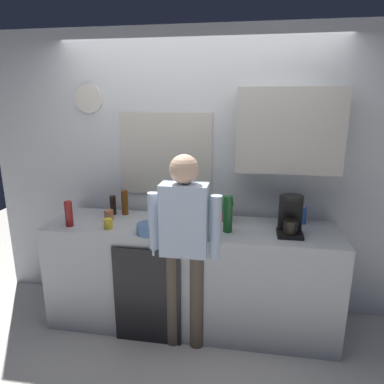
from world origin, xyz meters
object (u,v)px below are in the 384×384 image
(bottle_dark_sauce, at_px, (113,205))
(mixing_bowl, at_px, (150,229))
(potted_plant, at_px, (225,206))
(bottle_olive_oil, at_px, (163,210))
(cup_yellow_cup, at_px, (108,224))
(bottle_red_vinegar, at_px, (69,214))
(coffee_maker, at_px, (290,217))
(cup_terracotta_mug, at_px, (109,215))
(cup_white_mug, at_px, (180,227))
(dish_soap, at_px, (303,215))
(person_at_sink, at_px, (184,238))
(bottle_green_wine, at_px, (228,214))
(bottle_amber_beer, at_px, (125,203))

(bottle_dark_sauce, distance_m, mixing_bowl, 0.63)
(mixing_bowl, distance_m, potted_plant, 0.71)
(bottle_olive_oil, height_order, bottle_dark_sauce, bottle_olive_oil)
(bottle_dark_sauce, height_order, potted_plant, potted_plant)
(cup_yellow_cup, bearing_deg, bottle_olive_oil, 22.21)
(bottle_red_vinegar, xyz_separation_m, potted_plant, (1.29, 0.36, 0.02))
(coffee_maker, xyz_separation_m, bottle_red_vinegar, (-1.83, -0.11, -0.04))
(bottle_olive_oil, relative_size, cup_terracotta_mug, 2.72)
(cup_white_mug, xyz_separation_m, dish_soap, (1.01, 0.37, 0.03))
(cup_yellow_cup, distance_m, dish_soap, 1.66)
(bottle_dark_sauce, height_order, cup_terracotta_mug, bottle_dark_sauce)
(bottle_red_vinegar, bearing_deg, potted_plant, 15.53)
(cup_white_mug, relative_size, dish_soap, 0.53)
(person_at_sink, bearing_deg, bottle_olive_oil, 133.31)
(bottle_green_wine, xyz_separation_m, bottle_dark_sauce, (-1.09, 0.27, -0.06))
(bottle_red_vinegar, relative_size, cup_white_mug, 2.32)
(bottle_olive_oil, height_order, bottle_red_vinegar, bottle_olive_oil)
(cup_white_mug, bearing_deg, dish_soap, 20.35)
(mixing_bowl, bearing_deg, bottle_amber_beer, 130.69)
(mixing_bowl, bearing_deg, person_at_sink, -14.29)
(bottle_red_vinegar, bearing_deg, person_at_sink, -6.97)
(potted_plant, bearing_deg, dish_soap, 2.67)
(cup_terracotta_mug, bearing_deg, bottle_red_vinegar, -143.88)
(coffee_maker, distance_m, bottle_dark_sauce, 1.60)
(coffee_maker, distance_m, bottle_red_vinegar, 1.83)
(cup_yellow_cup, distance_m, mixing_bowl, 0.38)
(coffee_maker, relative_size, cup_yellow_cup, 3.88)
(coffee_maker, distance_m, bottle_olive_oil, 1.05)
(person_at_sink, bearing_deg, cup_white_mug, 117.04)
(potted_plant, distance_m, dish_soap, 0.68)
(mixing_bowl, distance_m, person_at_sink, 0.31)
(bottle_amber_beer, distance_m, person_at_sink, 0.83)
(bottle_dark_sauce, xyz_separation_m, cup_yellow_cup, (0.10, -0.36, -0.05))
(bottle_amber_beer, relative_size, bottle_green_wine, 0.77)
(coffee_maker, distance_m, cup_white_mug, 0.88)
(bottle_dark_sauce, xyz_separation_m, person_at_sink, (0.77, -0.48, -0.08))
(bottle_green_wine, height_order, bottle_dark_sauce, bottle_green_wine)
(coffee_maker, relative_size, bottle_green_wine, 1.10)
(dish_soap, bearing_deg, bottle_dark_sauce, -178.88)
(potted_plant, bearing_deg, bottle_olive_oil, -160.07)
(mixing_bowl, xyz_separation_m, potted_plant, (0.57, 0.41, 0.09))
(cup_terracotta_mug, xyz_separation_m, person_at_sink, (0.75, -0.32, -0.04))
(bottle_red_vinegar, bearing_deg, mixing_bowl, -3.91)
(bottle_red_vinegar, height_order, person_at_sink, person_at_sink)
(potted_plant, relative_size, dish_soap, 1.28)
(coffee_maker, height_order, bottle_amber_beer, coffee_maker)
(bottle_amber_beer, height_order, bottle_dark_sauce, bottle_amber_beer)
(bottle_dark_sauce, bearing_deg, bottle_amber_beer, 9.67)
(cup_white_mug, height_order, potted_plant, potted_plant)
(cup_white_mug, relative_size, person_at_sink, 0.06)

